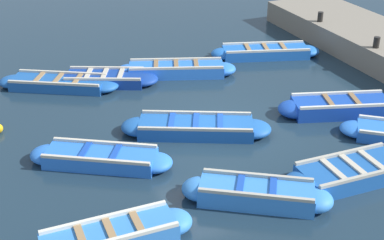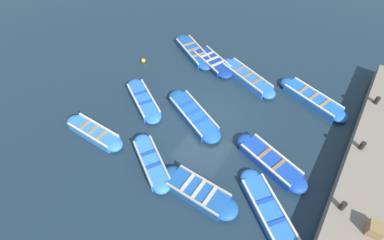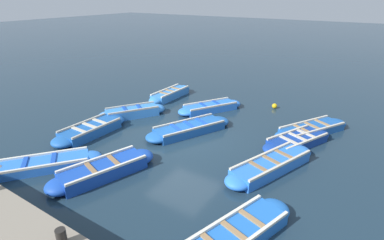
{
  "view_description": "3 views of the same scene",
  "coord_description": "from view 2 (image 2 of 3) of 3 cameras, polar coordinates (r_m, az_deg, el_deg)",
  "views": [
    {
      "loc": [
        5.33,
        11.1,
        6.66
      ],
      "look_at": [
        0.49,
        -0.25,
        0.22
      ],
      "focal_mm": 50.0,
      "sensor_mm": 36.0,
      "label": 1
    },
    {
      "loc": [
        -4.57,
        8.17,
        10.63
      ],
      "look_at": [
        0.23,
        0.67,
        0.53
      ],
      "focal_mm": 28.0,
      "sensor_mm": 36.0,
      "label": 2
    },
    {
      "loc": [
        -8.82,
        -6.05,
        5.33
      ],
      "look_at": [
        0.86,
        0.19,
        0.42
      ],
      "focal_mm": 28.0,
      "sensor_mm": 36.0,
      "label": 3
    }
  ],
  "objects": [
    {
      "name": "ground_plane",
      "position": [
        14.16,
        2.26,
        -0.09
      ],
      "size": [
        120.0,
        120.0,
        0.0
      ],
      "primitive_type": "plane",
      "color": "#1C303F"
    },
    {
      "name": "boat_centre",
      "position": [
        11.84,
        14.6,
        -16.76
      ],
      "size": [
        3.59,
        3.08,
        0.35
      ],
      "color": "blue",
      "rests_on": "ground"
    },
    {
      "name": "boat_bow_out",
      "position": [
        17.95,
        0.27,
        12.89
      ],
      "size": [
        3.64,
        2.57,
        0.37
      ],
      "color": "#1E59AD",
      "rests_on": "ground"
    },
    {
      "name": "boat_stern_in",
      "position": [
        15.04,
        -9.25,
        3.75
      ],
      "size": [
        3.29,
        2.42,
        0.4
      ],
      "color": "blue",
      "rests_on": "ground"
    },
    {
      "name": "boat_mid_row",
      "position": [
        12.6,
        -7.76,
        -7.95
      ],
      "size": [
        3.03,
        2.32,
        0.47
      ],
      "color": "#3884E0",
      "rests_on": "ground"
    },
    {
      "name": "boat_near_quay",
      "position": [
        16.06,
        21.95,
        3.75
      ],
      "size": [
        3.88,
        1.95,
        0.41
      ],
      "color": "blue",
      "rests_on": "ground"
    },
    {
      "name": "boat_end_of_row",
      "position": [
        11.81,
        1.19,
        -13.54
      ],
      "size": [
        3.39,
        1.09,
        0.44
      ],
      "color": "#1E59AD",
      "rests_on": "ground"
    },
    {
      "name": "boat_outer_right",
      "position": [
        14.16,
        0.26,
        0.98
      ],
      "size": [
        3.86,
        2.48,
        0.4
      ],
      "color": "#1E59AD",
      "rests_on": "ground"
    },
    {
      "name": "boat_far_corner",
      "position": [
        14.13,
        -18.17,
        -2.29
      ],
      "size": [
        3.23,
        0.81,
        0.45
      ],
      "color": "#3884E0",
      "rests_on": "ground"
    },
    {
      "name": "boat_outer_left",
      "position": [
        12.91,
        14.7,
        -7.72
      ],
      "size": [
        3.61,
        1.89,
        0.47
      ],
      "color": "#1947B7",
      "rests_on": "ground"
    },
    {
      "name": "boat_broadside",
      "position": [
        16.34,
        10.39,
        7.94
      ],
      "size": [
        3.86,
        2.06,
        0.43
      ],
      "color": "blue",
      "rests_on": "ground"
    },
    {
      "name": "boat_drifting",
      "position": [
        17.23,
        3.81,
        11.06
      ],
      "size": [
        3.37,
        2.17,
        0.38
      ],
      "color": "navy",
      "rests_on": "ground"
    },
    {
      "name": "quay_wall",
      "position": [
        13.44,
        31.97,
        -12.15
      ],
      "size": [
        2.97,
        15.42,
        0.8
      ],
      "color": "gray",
      "rests_on": "ground"
    },
    {
      "name": "bollard_north",
      "position": [
        16.1,
        31.78,
        3.2
      ],
      "size": [
        0.2,
        0.2,
        0.35
      ],
      "primitive_type": "cylinder",
      "color": "black",
      "rests_on": "quay_wall"
    },
    {
      "name": "bollard_mid_north",
      "position": [
        13.81,
        29.69,
        -4.26
      ],
      "size": [
        0.2,
        0.2,
        0.35
      ],
      "primitive_type": "cylinder",
      "color": "black",
      "rests_on": "quay_wall"
    },
    {
      "name": "bollard_mid_south",
      "position": [
        11.87,
        26.77,
        -14.38
      ],
      "size": [
        0.2,
        0.2,
        0.35
      ],
      "primitive_type": "cylinder",
      "color": "black",
      "rests_on": "quay_wall"
    },
    {
      "name": "wooden_crate",
      "position": [
        11.89,
        31.5,
        -17.35
      ],
      "size": [
        0.48,
        0.48,
        0.45
      ],
      "primitive_type": "cube",
      "rotation": [
        0.0,
        0.0,
        0.08
      ],
      "color": "olive",
      "rests_on": "quay_wall"
    },
    {
      "name": "buoy_orange_near",
      "position": [
        15.86,
        -11.47,
        6.04
      ],
      "size": [
        0.28,
        0.28,
        0.28
      ],
      "primitive_type": "sphere",
      "color": "#E05119",
      "rests_on": "ground"
    },
    {
      "name": "buoy_white_drifting",
      "position": [
        17.54,
        -9.26,
        11.1
      ],
      "size": [
        0.25,
        0.25,
        0.25
      ],
      "primitive_type": "sphere",
      "color": "#EAB214",
      "rests_on": "ground"
    }
  ]
}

